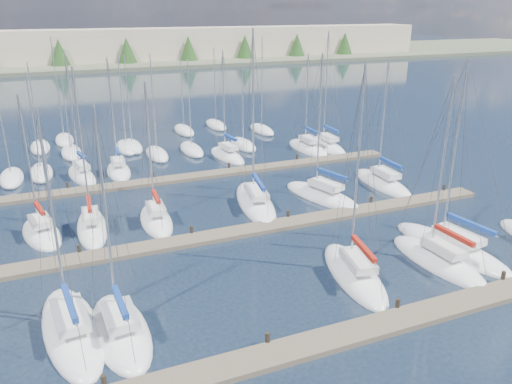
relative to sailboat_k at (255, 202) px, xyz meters
name	(u,v)px	position (x,y,z in m)	size (l,w,h in m)	color
ground	(140,119)	(-2.90, 38.91, -0.18)	(400.00, 400.00, 0.00)	#1D2A3A
dock_near	(345,335)	(-2.90, -19.07, -0.03)	(44.00, 1.93, 1.10)	#6B5E4C
dock_mid	(246,231)	(-2.90, -5.07, -0.03)	(44.00, 1.93, 1.10)	#6B5E4C
dock_far	(195,176)	(-2.90, 8.93, -0.03)	(44.00, 1.93, 1.10)	#6B5E4C
sailboat_k	(255,202)	(0.00, 0.00, 0.00)	(4.70, 10.69, 15.39)	white
sailboat_m	(382,183)	(13.30, -0.03, -0.01)	(3.20, 8.97, 12.29)	white
sailboat_j	(156,220)	(-8.81, -0.51, 0.00)	(2.72, 6.93, 11.76)	white
sailboat_f	(451,248)	(9.43, -13.41, -0.01)	(4.04, 10.14, 13.90)	white
sailboat_l	(322,196)	(6.18, -0.80, -0.01)	(5.12, 9.30, 13.33)	white
sailboat_h	(42,233)	(-17.30, 0.33, 0.00)	(3.70, 6.87, 11.29)	white
sailboat_q	(308,148)	(12.68, 13.96, -0.01)	(2.91, 8.18, 11.90)	white
sailboat_b	(72,330)	(-15.99, -13.12, -0.01)	(3.73, 9.44, 12.61)	white
sailboat_p	(227,156)	(2.58, 14.59, 0.00)	(3.16, 7.51, 12.56)	white
sailboat_i	(92,227)	(-13.69, 0.02, 0.01)	(2.64, 7.99, 13.02)	white
sailboat_c	(121,331)	(-13.61, -14.20, 0.00)	(3.22, 7.74, 12.80)	white
sailboat_e	(438,261)	(7.23, -14.54, 0.00)	(2.98, 8.36, 13.17)	white
sailboat_d	(354,274)	(1.09, -13.86, 0.00)	(4.32, 8.94, 13.98)	white
sailboat_n	(82,175)	(-13.37, 13.53, 0.02)	(3.29, 7.25, 12.85)	white
sailboat_r	(326,146)	(15.22, 14.00, 0.00)	(2.96, 8.89, 14.30)	white
sailboat_o	(119,171)	(-9.72, 13.57, 0.01)	(2.54, 6.48, 12.31)	white
distant_boats	(128,146)	(-7.24, 22.68, 0.11)	(36.93, 20.75, 13.30)	#9EA0A5
shoreline	(36,38)	(-16.19, 128.68, 7.26)	(400.00, 60.00, 38.00)	#666B51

